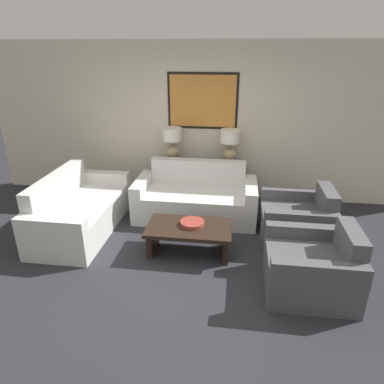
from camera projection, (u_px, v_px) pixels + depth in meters
ground_plane at (179, 276)px, 4.08m from camera, size 20.00×20.00×0.00m
back_wall at (203, 123)px, 5.88m from camera, size 7.58×0.12×2.65m
console_table at (200, 181)px, 6.01m from camera, size 1.45×0.39×0.72m
table_lamp_left at (172, 141)px, 5.80m from camera, size 0.33×0.33×0.56m
table_lamp_right at (230, 143)px, 5.68m from camera, size 0.33×0.33×0.56m
couch_by_back_wall at (196, 199)px, 5.45m from camera, size 1.89×0.89×0.85m
couch_by_side at (80, 211)px, 5.05m from camera, size 0.89×1.89×0.85m
coffee_table at (189, 233)px, 4.47m from camera, size 1.10×0.62×0.38m
decorative_bowl at (192, 223)px, 4.46m from camera, size 0.32×0.32×0.05m
armchair_near_back_wall at (298, 221)px, 4.80m from camera, size 0.94×0.92×0.78m
armchair_near_camera at (312, 268)px, 3.78m from camera, size 0.94×0.92×0.78m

